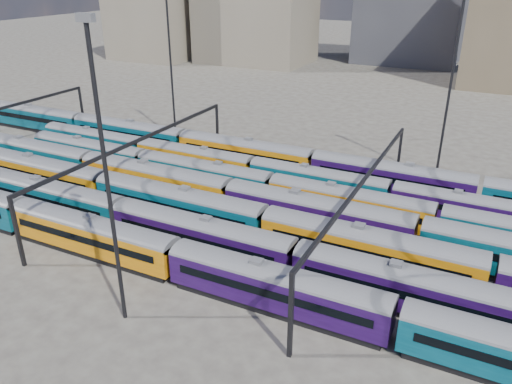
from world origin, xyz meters
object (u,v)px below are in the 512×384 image
at_px(rake_0, 176,255).
at_px(rake_1, 200,232).
at_px(rake_2, 368,245).
at_px(mast_2, 106,172).

relative_size(rake_0, rake_1, 1.19).
bearing_deg(rake_1, rake_2, 16.63).
distance_m(rake_0, rake_2, 19.23).
bearing_deg(rake_2, mast_2, -135.36).
bearing_deg(rake_0, rake_1, 93.63).
height_order(rake_0, mast_2, mast_2).
height_order(rake_0, rake_2, rake_2).
bearing_deg(rake_0, rake_2, 31.33).
distance_m(rake_1, rake_2, 17.48).
bearing_deg(mast_2, rake_2, 44.64).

